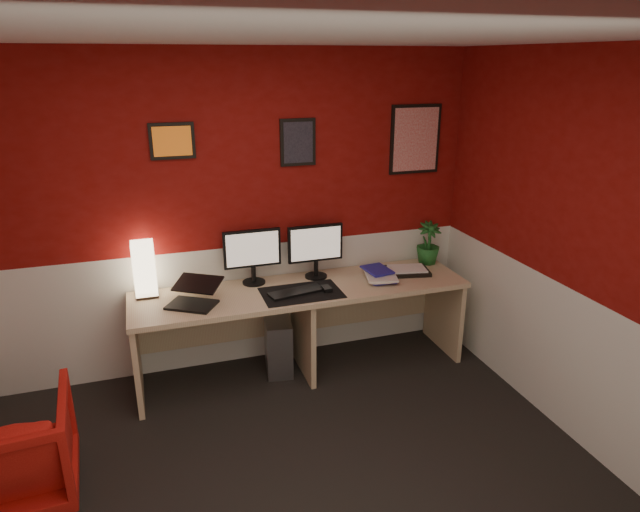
{
  "coord_description": "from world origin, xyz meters",
  "views": [
    {
      "loc": [
        -0.59,
        -2.44,
        2.41
      ],
      "look_at": [
        0.6,
        1.21,
        1.05
      ],
      "focal_mm": 31.38,
      "sensor_mm": 36.0,
      "label": 1
    }
  ],
  "objects_px": {
    "desk": "(303,330)",
    "monitor_right": "(316,243)",
    "pc_tower": "(278,342)",
    "monitor_left": "(253,248)",
    "potted_plant": "(428,243)",
    "armchair": "(9,452)",
    "shoji_lamp": "(145,271)",
    "zen_tray": "(407,271)",
    "laptop": "(191,292)"
  },
  "relations": [
    {
      "from": "desk",
      "to": "monitor_right",
      "type": "bearing_deg",
      "value": 47.05
    },
    {
      "from": "desk",
      "to": "pc_tower",
      "type": "relative_size",
      "value": 5.78
    },
    {
      "from": "desk",
      "to": "monitor_left",
      "type": "distance_m",
      "value": 0.77
    },
    {
      "from": "monitor_left",
      "to": "pc_tower",
      "type": "bearing_deg",
      "value": -30.86
    },
    {
      "from": "monitor_left",
      "to": "potted_plant",
      "type": "height_order",
      "value": "monitor_left"
    },
    {
      "from": "pc_tower",
      "to": "armchair",
      "type": "xyz_separation_m",
      "value": [
        -1.79,
        -0.95,
        0.09
      ]
    },
    {
      "from": "shoji_lamp",
      "to": "zen_tray",
      "type": "height_order",
      "value": "shoji_lamp"
    },
    {
      "from": "shoji_lamp",
      "to": "laptop",
      "type": "xyz_separation_m",
      "value": [
        0.3,
        -0.29,
        -0.09
      ]
    },
    {
      "from": "zen_tray",
      "to": "armchair",
      "type": "bearing_deg",
      "value": -163.11
    },
    {
      "from": "desk",
      "to": "armchair",
      "type": "bearing_deg",
      "value": -156.97
    },
    {
      "from": "desk",
      "to": "shoji_lamp",
      "type": "bearing_deg",
      "value": 169.46
    },
    {
      "from": "shoji_lamp",
      "to": "monitor_left",
      "type": "relative_size",
      "value": 0.69
    },
    {
      "from": "potted_plant",
      "to": "pc_tower",
      "type": "height_order",
      "value": "potted_plant"
    },
    {
      "from": "monitor_right",
      "to": "zen_tray",
      "type": "relative_size",
      "value": 1.66
    },
    {
      "from": "shoji_lamp",
      "to": "zen_tray",
      "type": "distance_m",
      "value": 2.08
    },
    {
      "from": "monitor_left",
      "to": "desk",
      "type": "bearing_deg",
      "value": -31.97
    },
    {
      "from": "laptop",
      "to": "zen_tray",
      "type": "height_order",
      "value": "laptop"
    },
    {
      "from": "zen_tray",
      "to": "armchair",
      "type": "xyz_separation_m",
      "value": [
        -2.89,
        -0.88,
        -0.43
      ]
    },
    {
      "from": "desk",
      "to": "armchair",
      "type": "height_order",
      "value": "desk"
    },
    {
      "from": "laptop",
      "to": "potted_plant",
      "type": "relative_size",
      "value": 0.9
    },
    {
      "from": "zen_tray",
      "to": "potted_plant",
      "type": "distance_m",
      "value": 0.36
    },
    {
      "from": "armchair",
      "to": "desk",
      "type": "bearing_deg",
      "value": -161.05
    },
    {
      "from": "monitor_left",
      "to": "armchair",
      "type": "bearing_deg",
      "value": -147.33
    },
    {
      "from": "pc_tower",
      "to": "monitor_left",
      "type": "bearing_deg",
      "value": 157.94
    },
    {
      "from": "laptop",
      "to": "zen_tray",
      "type": "xyz_separation_m",
      "value": [
        1.77,
        0.12,
        -0.09
      ]
    },
    {
      "from": "laptop",
      "to": "monitor_left",
      "type": "relative_size",
      "value": 0.57
    },
    {
      "from": "monitor_left",
      "to": "armchair",
      "type": "xyz_separation_m",
      "value": [
        -1.63,
        -1.05,
        -0.71
      ]
    },
    {
      "from": "monitor_right",
      "to": "zen_tray",
      "type": "height_order",
      "value": "monitor_right"
    },
    {
      "from": "potted_plant",
      "to": "shoji_lamp",
      "type": "bearing_deg",
      "value": 179.6
    },
    {
      "from": "zen_tray",
      "to": "potted_plant",
      "type": "xyz_separation_m",
      "value": [
        0.27,
        0.16,
        0.17
      ]
    },
    {
      "from": "shoji_lamp",
      "to": "laptop",
      "type": "distance_m",
      "value": 0.43
    },
    {
      "from": "laptop",
      "to": "monitor_left",
      "type": "xyz_separation_m",
      "value": [
        0.51,
        0.29,
        0.18
      ]
    },
    {
      "from": "zen_tray",
      "to": "potted_plant",
      "type": "height_order",
      "value": "potted_plant"
    },
    {
      "from": "desk",
      "to": "potted_plant",
      "type": "xyz_separation_m",
      "value": [
        1.19,
        0.2,
        0.55
      ]
    },
    {
      "from": "laptop",
      "to": "zen_tray",
      "type": "relative_size",
      "value": 0.94
    },
    {
      "from": "monitor_left",
      "to": "zen_tray",
      "type": "height_order",
      "value": "monitor_left"
    },
    {
      "from": "desk",
      "to": "laptop",
      "type": "relative_size",
      "value": 7.88
    },
    {
      "from": "pc_tower",
      "to": "desk",
      "type": "bearing_deg",
      "value": -24.12
    },
    {
      "from": "armchair",
      "to": "laptop",
      "type": "bearing_deg",
      "value": -150.0
    },
    {
      "from": "laptop",
      "to": "armchair",
      "type": "distance_m",
      "value": 1.45
    },
    {
      "from": "desk",
      "to": "zen_tray",
      "type": "bearing_deg",
      "value": 2.45
    },
    {
      "from": "desk",
      "to": "zen_tray",
      "type": "height_order",
      "value": "zen_tray"
    },
    {
      "from": "desk",
      "to": "shoji_lamp",
      "type": "relative_size",
      "value": 6.5
    },
    {
      "from": "desk",
      "to": "monitor_right",
      "type": "height_order",
      "value": "monitor_right"
    },
    {
      "from": "potted_plant",
      "to": "zen_tray",
      "type": "bearing_deg",
      "value": -149.72
    },
    {
      "from": "potted_plant",
      "to": "armchair",
      "type": "distance_m",
      "value": 3.38
    },
    {
      "from": "desk",
      "to": "monitor_right",
      "type": "xyz_separation_m",
      "value": [
        0.17,
        0.18,
        0.66
      ]
    },
    {
      "from": "monitor_left",
      "to": "monitor_right",
      "type": "distance_m",
      "value": 0.51
    },
    {
      "from": "laptop",
      "to": "pc_tower",
      "type": "xyz_separation_m",
      "value": [
        0.67,
        0.19,
        -0.61
      ]
    },
    {
      "from": "laptop",
      "to": "potted_plant",
      "type": "bearing_deg",
      "value": 39.85
    }
  ]
}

